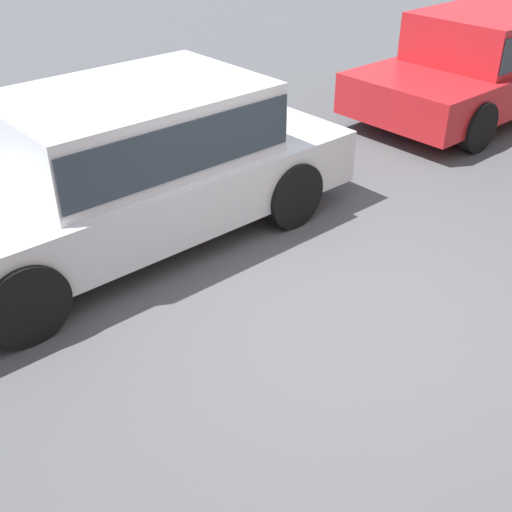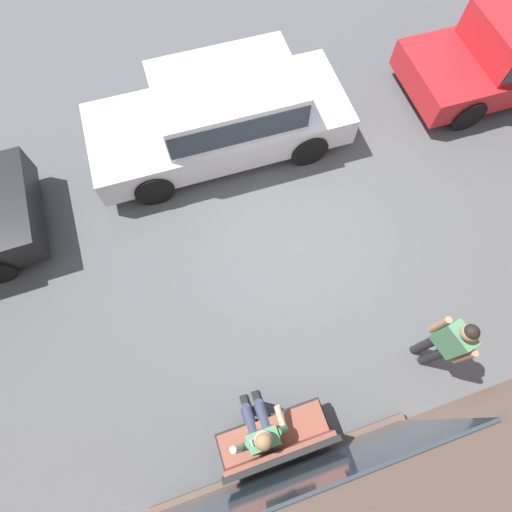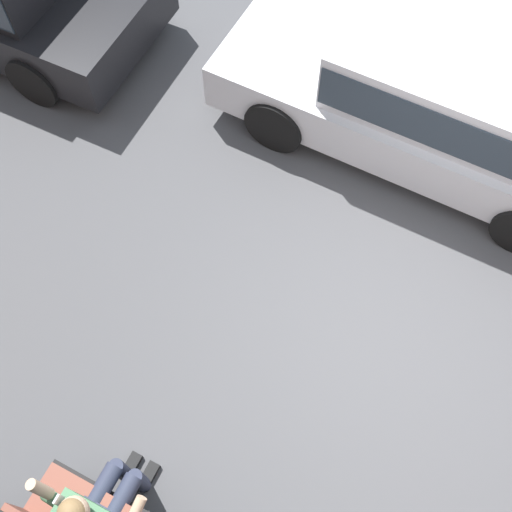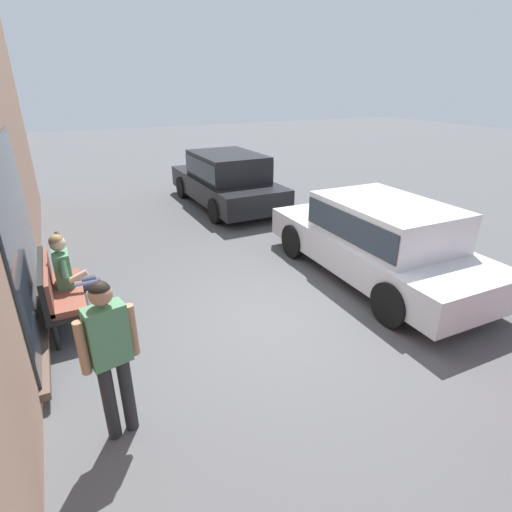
# 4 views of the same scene
# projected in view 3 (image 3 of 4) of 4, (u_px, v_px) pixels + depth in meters

# --- Properties ---
(ground_plane) EXTENTS (60.00, 60.00, 0.00)m
(ground_plane) POSITION_uv_depth(u_px,v_px,m) (385.00, 323.00, 6.30)
(ground_plane) COLOR #4C4C4F
(person_on_phone) EXTENTS (0.73, 0.74, 1.35)m
(person_on_phone) POSITION_uv_depth(u_px,v_px,m) (98.00, 506.00, 4.86)
(person_on_phone) COLOR #2D3347
(person_on_phone) RESTS_ON ground_plane
(parked_car_mid) EXTENTS (4.57, 1.99, 1.47)m
(parked_car_mid) POSITION_uv_depth(u_px,v_px,m) (443.00, 91.00, 6.60)
(parked_car_mid) COLOR silver
(parked_car_mid) RESTS_ON ground_plane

